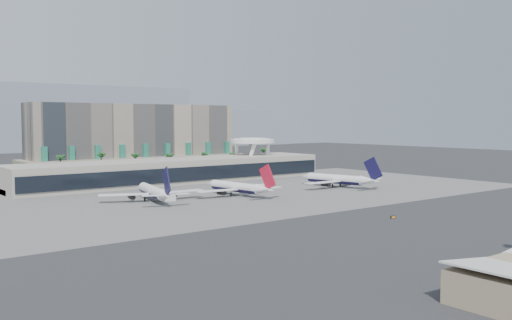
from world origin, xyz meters
TOP-DOWN VIEW (x-y plane):
  - ground at (0.00, 0.00)m, footprint 900.00×900.00m
  - apron_pad at (0.00, 55.00)m, footprint 260.00×130.00m
  - mountain_ridge at (27.88, 470.00)m, footprint 680.00×60.00m
  - hotel at (10.00, 174.41)m, footprint 140.00×30.00m
  - terminal at (0.00, 109.84)m, footprint 170.00×32.50m
  - saucer_structure at (55.00, 116.00)m, footprint 26.00×26.00m
  - palm_row at (7.00, 145.00)m, footprint 157.80×2.80m
  - airliner_left at (-42.29, 53.81)m, footprint 41.80×43.43m
  - airliner_centre at (-6.10, 46.69)m, footprint 40.65×42.05m
  - airliner_right at (50.22, 42.22)m, footprint 42.64×44.33m
  - service_vehicle_a at (-37.25, 49.99)m, footprint 4.88×3.13m
  - service_vehicle_b at (-3.86, 45.56)m, footprint 4.03×3.09m
  - taxiway_sign at (0.07, -30.60)m, footprint 2.07×0.63m

SIDE VIEW (x-z plane):
  - ground at x=0.00m, z-range 0.00..0.00m
  - apron_pad at x=0.00m, z-range 0.00..0.06m
  - taxiway_sign at x=0.07m, z-range 0.00..0.93m
  - service_vehicle_b at x=-3.86m, z-range 0.00..1.83m
  - service_vehicle_a at x=-37.25m, z-range 0.00..2.20m
  - airliner_centre at x=-6.10m, z-range -3.60..10.93m
  - airliner_left at x=-42.29m, z-range -3.77..11.44m
  - airliner_right at x=50.22m, z-range -3.83..11.64m
  - terminal at x=0.00m, z-range -0.73..13.77m
  - palm_row at x=7.00m, z-range 3.95..17.05m
  - hotel at x=10.00m, z-range -4.19..37.81m
  - saucer_structure at x=55.00m, z-range 7.51..29.40m
  - mountain_ridge at x=27.88m, z-range -5.11..64.89m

